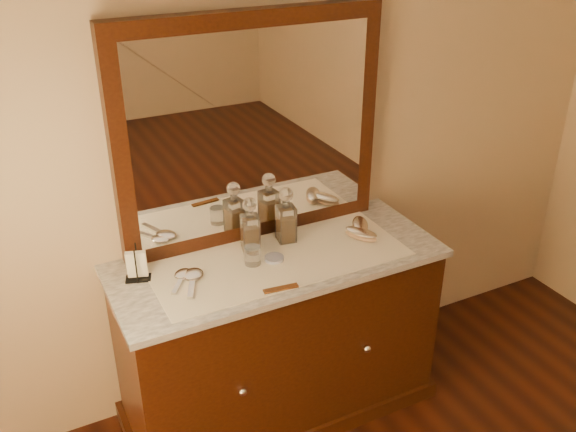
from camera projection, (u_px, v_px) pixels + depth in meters
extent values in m
plane|color=tan|center=(247.00, 116.00, 2.71)|extent=(4.50, 4.50, 0.00)
cube|color=black|center=(278.00, 339.00, 2.93)|extent=(1.40, 0.55, 0.82)
cube|color=black|center=(279.00, 399.00, 3.10)|extent=(1.46, 0.59, 0.08)
sphere|color=silver|center=(243.00, 392.00, 2.56)|extent=(0.04, 0.04, 0.04)
sphere|color=silver|center=(367.00, 349.00, 2.80)|extent=(0.04, 0.04, 0.04)
cube|color=white|center=(278.00, 261.00, 2.73)|extent=(1.44, 0.59, 0.03)
cube|color=black|center=(252.00, 131.00, 2.69)|extent=(1.20, 0.08, 1.00)
cube|color=white|center=(255.00, 133.00, 2.66)|extent=(1.06, 0.01, 0.86)
cube|color=white|center=(280.00, 260.00, 2.71)|extent=(1.10, 0.45, 0.00)
cylinder|color=silver|center=(274.00, 258.00, 2.70)|extent=(0.11, 0.11, 0.01)
cube|color=brown|center=(281.00, 288.00, 2.50)|extent=(0.15, 0.04, 0.01)
cube|color=black|center=(139.00, 278.00, 2.58)|extent=(0.12, 0.09, 0.01)
cylinder|color=black|center=(136.00, 267.00, 2.52)|extent=(0.01, 0.01, 0.15)
cylinder|color=black|center=(137.00, 259.00, 2.57)|extent=(0.01, 0.01, 0.15)
cube|color=white|center=(137.00, 264.00, 2.55)|extent=(0.09, 0.06, 0.12)
cube|color=#895214|center=(250.00, 238.00, 2.76)|extent=(0.07, 0.07, 0.11)
cube|color=white|center=(250.00, 233.00, 2.75)|extent=(0.09, 0.09, 0.16)
cylinder|color=white|center=(250.00, 214.00, 2.71)|extent=(0.04, 0.04, 0.03)
sphere|color=white|center=(249.00, 205.00, 2.68)|extent=(0.07, 0.07, 0.06)
cube|color=#895214|center=(286.00, 229.00, 2.83)|extent=(0.07, 0.07, 0.12)
cube|color=white|center=(286.00, 224.00, 2.82)|extent=(0.09, 0.09, 0.17)
cylinder|color=white|center=(286.00, 204.00, 2.77)|extent=(0.04, 0.04, 0.03)
sphere|color=white|center=(286.00, 195.00, 2.75)|extent=(0.07, 0.07, 0.06)
ellipsoid|color=tan|center=(361.00, 236.00, 2.87)|extent=(0.14, 0.17, 0.02)
ellipsoid|color=silver|center=(361.00, 232.00, 2.86)|extent=(0.14, 0.17, 0.02)
ellipsoid|color=tan|center=(360.00, 228.00, 2.93)|extent=(0.14, 0.18, 0.02)
ellipsoid|color=silver|center=(360.00, 224.00, 2.92)|extent=(0.14, 0.18, 0.02)
ellipsoid|color=silver|center=(184.00, 274.00, 2.59)|extent=(0.11, 0.12, 0.02)
cube|color=silver|center=(178.00, 286.00, 2.52)|extent=(0.08, 0.11, 0.01)
ellipsoid|color=silver|center=(193.00, 274.00, 2.58)|extent=(0.12, 0.13, 0.02)
cube|color=silver|center=(191.00, 288.00, 2.50)|extent=(0.08, 0.14, 0.01)
cylinder|color=white|center=(253.00, 255.00, 2.66)|extent=(0.07, 0.07, 0.08)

